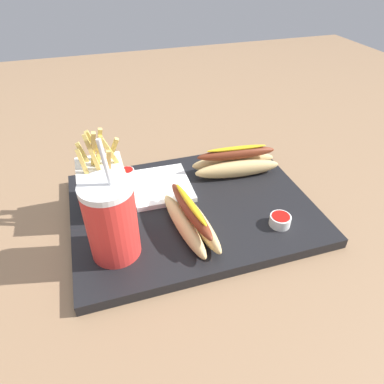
{
  "coord_description": "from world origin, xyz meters",
  "views": [
    {
      "loc": [
        -0.16,
        -0.5,
        0.44
      ],
      "look_at": [
        0.0,
        0.0,
        0.05
      ],
      "focal_mm": 32.12,
      "sensor_mm": 36.0,
      "label": 1
    }
  ],
  "objects_px": {
    "ketchup_cup_1": "(127,172)",
    "hot_dog_2": "(191,219)",
    "soda_cup": "(111,220)",
    "hot_dog_1": "(236,163)",
    "fries_basket": "(103,185)",
    "ketchup_cup_2": "(280,220)",
    "napkin_stack": "(161,186)"
  },
  "relations": [
    {
      "from": "ketchup_cup_1",
      "to": "hot_dog_2",
      "type": "bearing_deg",
      "value": -68.18
    },
    {
      "from": "soda_cup",
      "to": "hot_dog_1",
      "type": "distance_m",
      "value": 0.33
    },
    {
      "from": "fries_basket",
      "to": "ketchup_cup_2",
      "type": "bearing_deg",
      "value": -26.74
    },
    {
      "from": "soda_cup",
      "to": "hot_dog_1",
      "type": "height_order",
      "value": "soda_cup"
    },
    {
      "from": "hot_dog_1",
      "to": "napkin_stack",
      "type": "height_order",
      "value": "hot_dog_1"
    },
    {
      "from": "soda_cup",
      "to": "napkin_stack",
      "type": "height_order",
      "value": "soda_cup"
    },
    {
      "from": "hot_dog_1",
      "to": "soda_cup",
      "type": "bearing_deg",
      "value": -150.37
    },
    {
      "from": "fries_basket",
      "to": "ketchup_cup_2",
      "type": "height_order",
      "value": "fries_basket"
    },
    {
      "from": "ketchup_cup_1",
      "to": "ketchup_cup_2",
      "type": "xyz_separation_m",
      "value": [
        0.24,
        -0.24,
        0.0
      ]
    },
    {
      "from": "hot_dog_2",
      "to": "napkin_stack",
      "type": "distance_m",
      "value": 0.14
    },
    {
      "from": "ketchup_cup_2",
      "to": "napkin_stack",
      "type": "height_order",
      "value": "ketchup_cup_2"
    },
    {
      "from": "soda_cup",
      "to": "hot_dog_1",
      "type": "xyz_separation_m",
      "value": [
        0.28,
        0.16,
        -0.04
      ]
    },
    {
      "from": "soda_cup",
      "to": "hot_dog_1",
      "type": "relative_size",
      "value": 1.09
    },
    {
      "from": "fries_basket",
      "to": "hot_dog_2",
      "type": "relative_size",
      "value": 0.9
    },
    {
      "from": "ketchup_cup_1",
      "to": "napkin_stack",
      "type": "xyz_separation_m",
      "value": [
        0.06,
        -0.06,
        -0.0
      ]
    },
    {
      "from": "fries_basket",
      "to": "soda_cup",
      "type": "bearing_deg",
      "value": -88.43
    },
    {
      "from": "napkin_stack",
      "to": "ketchup_cup_2",
      "type": "bearing_deg",
      "value": -44.12
    },
    {
      "from": "ketchup_cup_2",
      "to": "napkin_stack",
      "type": "xyz_separation_m",
      "value": [
        -0.18,
        0.17,
        -0.01
      ]
    },
    {
      "from": "hot_dog_2",
      "to": "soda_cup",
      "type": "bearing_deg",
      "value": -174.29
    },
    {
      "from": "soda_cup",
      "to": "ketchup_cup_2",
      "type": "distance_m",
      "value": 0.3
    },
    {
      "from": "fries_basket",
      "to": "hot_dog_1",
      "type": "distance_m",
      "value": 0.29
    },
    {
      "from": "napkin_stack",
      "to": "hot_dog_2",
      "type": "bearing_deg",
      "value": -81.15
    },
    {
      "from": "fries_basket",
      "to": "hot_dog_2",
      "type": "xyz_separation_m",
      "value": [
        0.14,
        -0.11,
        -0.02
      ]
    },
    {
      "from": "soda_cup",
      "to": "hot_dog_2",
      "type": "relative_size",
      "value": 1.15
    },
    {
      "from": "soda_cup",
      "to": "napkin_stack",
      "type": "xyz_separation_m",
      "value": [
        0.11,
        0.15,
        -0.06
      ]
    },
    {
      "from": "napkin_stack",
      "to": "hot_dog_1",
      "type": "bearing_deg",
      "value": 2.77
    },
    {
      "from": "ketchup_cup_1",
      "to": "ketchup_cup_2",
      "type": "bearing_deg",
      "value": -44.97
    },
    {
      "from": "soda_cup",
      "to": "ketchup_cup_1",
      "type": "relative_size",
      "value": 6.8
    },
    {
      "from": "ketchup_cup_1",
      "to": "ketchup_cup_2",
      "type": "relative_size",
      "value": 0.8
    },
    {
      "from": "soda_cup",
      "to": "ketchup_cup_1",
      "type": "height_order",
      "value": "soda_cup"
    },
    {
      "from": "napkin_stack",
      "to": "fries_basket",
      "type": "bearing_deg",
      "value": -167.23
    },
    {
      "from": "fries_basket",
      "to": "ketchup_cup_1",
      "type": "relative_size",
      "value": 5.34
    }
  ]
}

